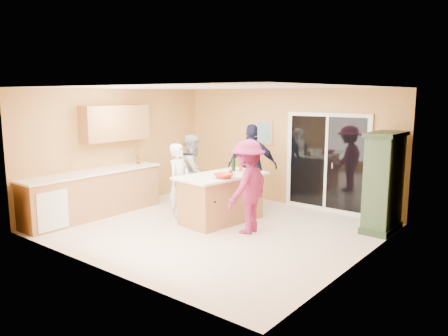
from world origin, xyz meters
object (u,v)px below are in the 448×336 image
Objects in this scene: kitchen_island at (221,199)px; woman_grey at (193,172)px; green_hutch at (384,183)px; woman_magenta at (248,187)px; woman_navy at (252,166)px; woman_white at (179,182)px.

woman_grey is at bearing 169.77° from kitchen_island.
green_hutch is 1.07× the size of woman_magenta.
kitchen_island is 1.02× the size of woman_navy.
woman_navy reaches higher than green_hutch.
woman_white is (-3.42, -1.79, -0.12)m from green_hutch.
woman_white is 0.90× the size of woman_magenta.
kitchen_island is 1.04× the size of green_hutch.
woman_grey is at bearing 16.55° from woman_navy.
woman_navy is at bearing -29.14° from woman_white.
woman_navy is (-2.82, -0.12, 0.04)m from green_hutch.
woman_grey reaches higher than kitchen_island.
woman_navy reaches higher than woman_magenta.
woman_magenta is (0.81, -0.25, 0.41)m from kitchen_island.
woman_navy reaches higher than woman_white.
woman_white is at bearing 172.20° from woman_grey.
green_hutch is at bearing 154.05° from woman_navy.
woman_magenta reaches higher than woman_grey.
green_hutch is at bearing 34.01° from kitchen_island.
woman_grey is 0.88× the size of woman_navy.
woman_magenta is at bearing -9.92° from kitchen_island.
woman_white is at bearing -142.59° from kitchen_island.
woman_grey is 0.96× the size of woman_magenta.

